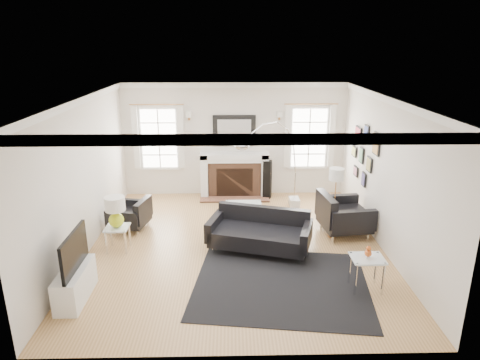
{
  "coord_description": "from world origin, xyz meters",
  "views": [
    {
      "loc": [
        -0.1,
        -7.38,
        3.73
      ],
      "look_at": [
        0.08,
        0.3,
        1.23
      ],
      "focal_mm": 32.0,
      "sensor_mm": 36.0,
      "label": 1
    }
  ],
  "objects_px": {
    "fireplace": "(235,175)",
    "armchair_left": "(132,215)",
    "gourd_lamp": "(115,210)",
    "arc_floor_lamp": "(270,164)",
    "armchair_right": "(341,216)",
    "sofa": "(260,232)",
    "coffee_table": "(244,208)"
  },
  "relations": [
    {
      "from": "coffee_table",
      "to": "gourd_lamp",
      "type": "relative_size",
      "value": 1.33
    },
    {
      "from": "gourd_lamp",
      "to": "arc_floor_lamp",
      "type": "relative_size",
      "value": 0.27
    },
    {
      "from": "sofa",
      "to": "armchair_right",
      "type": "xyz_separation_m",
      "value": [
        1.68,
        0.64,
        0.06
      ]
    },
    {
      "from": "coffee_table",
      "to": "gourd_lamp",
      "type": "height_order",
      "value": "gourd_lamp"
    },
    {
      "from": "sofa",
      "to": "armchair_left",
      "type": "bearing_deg",
      "value": 159.55
    },
    {
      "from": "sofa",
      "to": "coffee_table",
      "type": "bearing_deg",
      "value": 101.52
    },
    {
      "from": "armchair_right",
      "to": "coffee_table",
      "type": "bearing_deg",
      "value": 161.25
    },
    {
      "from": "fireplace",
      "to": "armchair_left",
      "type": "distance_m",
      "value": 2.9
    },
    {
      "from": "fireplace",
      "to": "sofa",
      "type": "distance_m",
      "value": 2.95
    },
    {
      "from": "armchair_left",
      "to": "armchair_right",
      "type": "xyz_separation_m",
      "value": [
        4.28,
        -0.32,
        0.09
      ]
    },
    {
      "from": "fireplace",
      "to": "sofa",
      "type": "relative_size",
      "value": 0.84
    },
    {
      "from": "sofa",
      "to": "coffee_table",
      "type": "distance_m",
      "value": 1.33
    },
    {
      "from": "sofa",
      "to": "gourd_lamp",
      "type": "distance_m",
      "value": 2.69
    },
    {
      "from": "sofa",
      "to": "armchair_right",
      "type": "height_order",
      "value": "armchair_right"
    },
    {
      "from": "sofa",
      "to": "coffee_table",
      "type": "height_order",
      "value": "sofa"
    },
    {
      "from": "gourd_lamp",
      "to": "arc_floor_lamp",
      "type": "height_order",
      "value": "arc_floor_lamp"
    },
    {
      "from": "fireplace",
      "to": "armchair_left",
      "type": "bearing_deg",
      "value": -137.9
    },
    {
      "from": "armchair_left",
      "to": "armchair_right",
      "type": "height_order",
      "value": "armchair_right"
    },
    {
      "from": "armchair_right",
      "to": "armchair_left",
      "type": "bearing_deg",
      "value": 175.67
    },
    {
      "from": "gourd_lamp",
      "to": "fireplace",
      "type": "bearing_deg",
      "value": 52.82
    },
    {
      "from": "armchair_right",
      "to": "coffee_table",
      "type": "relative_size",
      "value": 1.46
    },
    {
      "from": "coffee_table",
      "to": "sofa",
      "type": "bearing_deg",
      "value": -78.48
    },
    {
      "from": "fireplace",
      "to": "armchair_left",
      "type": "height_order",
      "value": "fireplace"
    },
    {
      "from": "fireplace",
      "to": "coffee_table",
      "type": "bearing_deg",
      "value": -83.58
    },
    {
      "from": "sofa",
      "to": "gourd_lamp",
      "type": "xyz_separation_m",
      "value": [
        -2.65,
        0.01,
        0.48
      ]
    },
    {
      "from": "fireplace",
      "to": "coffee_table",
      "type": "distance_m",
      "value": 1.63
    },
    {
      "from": "fireplace",
      "to": "coffee_table",
      "type": "xyz_separation_m",
      "value": [
        0.18,
        -1.6,
        -0.23
      ]
    },
    {
      "from": "armchair_right",
      "to": "arc_floor_lamp",
      "type": "relative_size",
      "value": 0.52
    },
    {
      "from": "gourd_lamp",
      "to": "arc_floor_lamp",
      "type": "bearing_deg",
      "value": 29.11
    },
    {
      "from": "arc_floor_lamp",
      "to": "coffee_table",
      "type": "bearing_deg",
      "value": -149.05
    },
    {
      "from": "sofa",
      "to": "armchair_left",
      "type": "relative_size",
      "value": 2.19
    },
    {
      "from": "armchair_left",
      "to": "coffee_table",
      "type": "bearing_deg",
      "value": 8.27
    }
  ]
}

